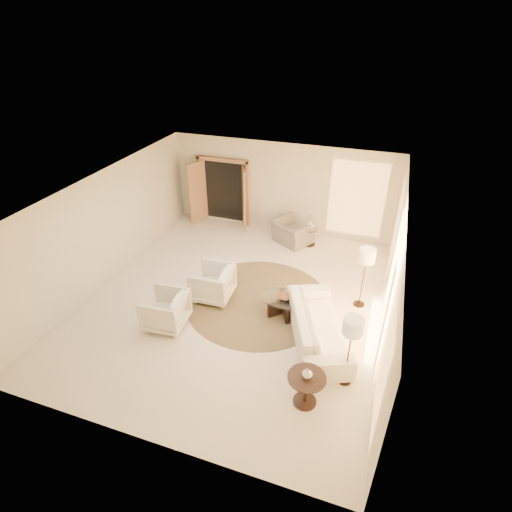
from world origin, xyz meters
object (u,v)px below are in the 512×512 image
(armchair_left, at_px, (212,282))
(armchair_right, at_px, (165,309))
(sofa, at_px, (318,325))
(coffee_table, at_px, (284,304))
(floor_lamp_far, at_px, (353,329))
(floor_lamp_near, at_px, (367,258))
(side_table, at_px, (310,235))
(accent_chair, at_px, (292,228))
(end_table, at_px, (306,385))
(end_vase, at_px, (307,373))
(side_vase, at_px, (310,225))
(bowl, at_px, (285,297))

(armchair_left, height_order, armchair_right, armchair_left)
(sofa, bearing_deg, coffee_table, 33.67)
(coffee_table, bearing_deg, floor_lamp_far, -44.32)
(floor_lamp_near, relative_size, floor_lamp_far, 1.01)
(side_table, relative_size, floor_lamp_near, 0.36)
(side_table, xyz_separation_m, floor_lamp_far, (1.77, -4.95, 0.98))
(sofa, bearing_deg, accent_chair, -0.26)
(accent_chair, height_order, floor_lamp_far, floor_lamp_far)
(armchair_right, relative_size, end_table, 1.32)
(armchair_left, distance_m, floor_lamp_near, 3.66)
(sofa, bearing_deg, end_vase, 162.05)
(sofa, bearing_deg, side_vase, -7.55)
(floor_lamp_far, bearing_deg, side_table, 109.69)
(accent_chair, height_order, side_table, accent_chair)
(armchair_left, relative_size, end_vase, 4.99)
(sofa, xyz_separation_m, end_vase, (0.13, -1.70, 0.36))
(end_vase, bearing_deg, accent_chair, 106.90)
(accent_chair, distance_m, coffee_table, 3.38)
(floor_lamp_near, distance_m, end_vase, 3.29)
(floor_lamp_far, bearing_deg, armchair_left, 155.00)
(floor_lamp_far, height_order, end_vase, floor_lamp_far)
(end_table, bearing_deg, accent_chair, 106.90)
(sofa, bearing_deg, side_table, -7.55)
(armchair_left, bearing_deg, armchair_right, -26.96)
(side_table, bearing_deg, floor_lamp_near, -54.47)
(bowl, height_order, end_vase, end_vase)
(sofa, relative_size, end_table, 3.74)
(end_table, relative_size, floor_lamp_far, 0.44)
(sofa, distance_m, end_table, 1.71)
(armchair_right, bearing_deg, accent_chair, 155.28)
(end_table, relative_size, floor_lamp_near, 0.44)
(coffee_table, bearing_deg, bowl, 90.00)
(sofa, distance_m, side_table, 4.10)
(floor_lamp_far, relative_size, bowl, 4.91)
(accent_chair, distance_m, side_vase, 0.58)
(armchair_right, relative_size, accent_chair, 0.84)
(accent_chair, distance_m, floor_lamp_near, 3.47)
(bowl, bearing_deg, accent_chair, 101.57)
(floor_lamp_near, bearing_deg, armchair_left, -166.02)
(accent_chair, distance_m, side_table, 0.56)
(armchair_left, xyz_separation_m, bowl, (1.81, -0.01, -0.01))
(sofa, bearing_deg, floor_lamp_far, -165.58)
(side_table, bearing_deg, end_table, -78.38)
(bowl, bearing_deg, armchair_right, -152.21)
(bowl, bearing_deg, coffee_table, -90.00)
(floor_lamp_far, relative_size, end_vase, 8.24)
(armchair_left, xyz_separation_m, side_vase, (1.68, 3.34, 0.21))
(accent_chair, relative_size, end_table, 1.58)
(end_table, bearing_deg, bowl, 114.01)
(armchair_left, bearing_deg, side_table, 150.78)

